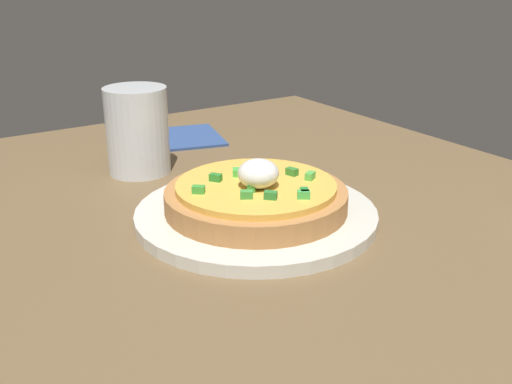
{
  "coord_description": "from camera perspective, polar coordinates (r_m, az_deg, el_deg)",
  "views": [
    {
      "loc": [
        46.82,
        -37.9,
        30.33
      ],
      "look_at": [
        -3.93,
        -4.77,
        6.82
      ],
      "focal_mm": 42.43,
      "sensor_mm": 36.0,
      "label": 1
    }
  ],
  "objects": [
    {
      "name": "pizza",
      "position": [
        0.65,
        0.02,
        -0.35
      ],
      "size": [
        19.76,
        19.76,
        6.03
      ],
      "color": "#B77B44",
      "rests_on": "plate"
    },
    {
      "name": "plate",
      "position": [
        0.66,
        0.0,
        -2.16
      ],
      "size": [
        26.32,
        26.32,
        1.34
      ],
      "primitive_type": "cylinder",
      "color": "silver",
      "rests_on": "dining_table"
    },
    {
      "name": "dining_table",
      "position": [
        0.67,
        5.3,
        -4.28
      ],
      "size": [
        106.61,
        74.51,
        3.48
      ],
      "primitive_type": "cube",
      "color": "brown",
      "rests_on": "ground"
    },
    {
      "name": "napkin",
      "position": [
        0.97,
        -7.22,
        5.1
      ],
      "size": [
        15.45,
        15.45,
        0.4
      ],
      "primitive_type": "cube",
      "rotation": [
        0.0,
        0.0,
        -0.25
      ],
      "color": "#2F4A85",
      "rests_on": "dining_table"
    },
    {
      "name": "cup_far",
      "position": [
        0.81,
        -11.1,
        5.5
      ],
      "size": [
        8.22,
        8.22,
        11.4
      ],
      "color": "silver",
      "rests_on": "dining_table"
    }
  ]
}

